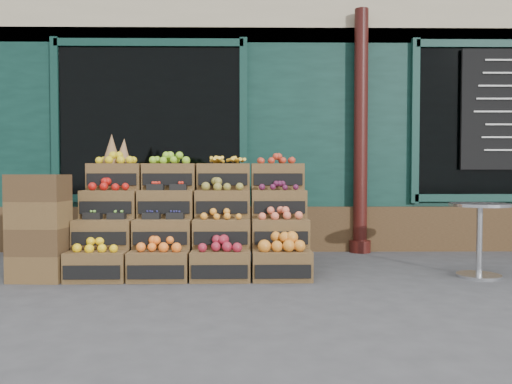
{
  "coord_description": "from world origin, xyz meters",
  "views": [
    {
      "loc": [
        -0.26,
        -4.53,
        1.03
      ],
      "look_at": [
        -0.2,
        0.7,
        0.85
      ],
      "focal_mm": 35.0,
      "sensor_mm": 36.0,
      "label": 1
    }
  ],
  "objects": [
    {
      "name": "spare_crates",
      "position": [
        -2.31,
        0.32,
        0.52
      ],
      "size": [
        0.53,
        0.38,
        1.03
      ],
      "rotation": [
        0.0,
        0.0,
        -0.05
      ],
      "color": "brown",
      "rests_on": "ground"
    },
    {
      "name": "shop_facade",
      "position": [
        0.0,
        5.11,
        2.4
      ],
      "size": [
        12.0,
        6.24,
        4.8
      ],
      "color": "#0E2F27",
      "rests_on": "ground"
    },
    {
      "name": "bistro_table",
      "position": [
        2.04,
        0.43,
        0.46
      ],
      "size": [
        0.59,
        0.59,
        0.75
      ],
      "rotation": [
        0.0,
        0.0,
        -0.28
      ],
      "color": "#ABAEB2",
      "rests_on": "ground"
    },
    {
      "name": "shopkeeper",
      "position": [
        -1.63,
        2.74,
        0.88
      ],
      "size": [
        0.64,
        0.43,
        1.76
      ],
      "primitive_type": "imported",
      "rotation": [
        0.0,
        0.0,
        3.15
      ],
      "color": "#154A21",
      "rests_on": "ground"
    },
    {
      "name": "ground",
      "position": [
        0.0,
        0.0,
        0.0
      ],
      "size": [
        60.0,
        60.0,
        0.0
      ],
      "primitive_type": "plane",
      "color": "#3D3D40",
      "rests_on": "ground"
    },
    {
      "name": "crate_display",
      "position": [
        -0.86,
        0.83,
        0.46
      ],
      "size": [
        2.39,
        1.18,
        1.49
      ],
      "rotation": [
        0.0,
        0.0,
        0.01
      ],
      "color": "brown",
      "rests_on": "ground"
    }
  ]
}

